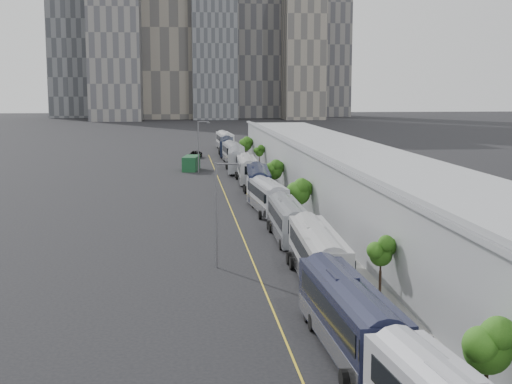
{
  "coord_description": "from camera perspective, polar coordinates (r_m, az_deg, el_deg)",
  "views": [
    {
      "loc": [
        -7.17,
        -16.38,
        14.13
      ],
      "look_at": [
        0.74,
        59.23,
        3.0
      ],
      "focal_mm": 50.0,
      "sensor_mm": 36.0,
      "label": 1
    }
  ],
  "objects": [
    {
      "name": "depot",
      "position": [
        74.93,
        9.7,
        0.06
      ],
      "size": [
        12.45,
        160.4,
        7.2
      ],
      "color": "gray",
      "rests_on": "ground"
    },
    {
      "name": "tree_0",
      "position": [
        32.66,
        18.07,
        -11.42
      ],
      "size": [
        2.11,
        2.11,
        4.4
      ],
      "color": "black",
      "rests_on": "ground"
    },
    {
      "name": "bus_7",
      "position": [
        121.09,
        -1.57,
        2.44
      ],
      "size": [
        3.87,
        14.07,
        4.06
      ],
      "rotation": [
        0.0,
        0.0,
        -0.08
      ],
      "color": "gray",
      "rests_on": "ground"
    },
    {
      "name": "tree_1",
      "position": [
        48.63,
        9.95,
        -4.75
      ],
      "size": [
        1.57,
        1.57,
        4.06
      ],
      "color": "black",
      "rests_on": "ground"
    },
    {
      "name": "tree_5",
      "position": [
        142.75,
        -0.83,
        3.93
      ],
      "size": [
        2.41,
        2.41,
        4.39
      ],
      "color": "black",
      "rests_on": "ground"
    },
    {
      "name": "bus_6",
      "position": [
        107.56,
        -0.71,
        1.66
      ],
      "size": [
        3.22,
        13.33,
        3.87
      ],
      "rotation": [
        0.0,
        0.0,
        -0.04
      ],
      "color": "#BABABC",
      "rests_on": "ground"
    },
    {
      "name": "bus_1",
      "position": [
        39.24,
        7.4,
        -10.27
      ],
      "size": [
        3.2,
        13.54,
        3.93
      ],
      "rotation": [
        0.0,
        0.0,
        0.04
      ],
      "color": "black",
      "rests_on": "ground"
    },
    {
      "name": "bus_3",
      "position": [
        67.09,
        2.54,
        -2.51
      ],
      "size": [
        2.77,
        12.4,
        3.61
      ],
      "rotation": [
        0.0,
        0.0,
        -0.02
      ],
      "color": "slate",
      "rests_on": "ground"
    },
    {
      "name": "suv",
      "position": [
        145.68,
        -4.89,
        3.01
      ],
      "size": [
        3.08,
        5.39,
        1.41
      ],
      "primitive_type": "imported",
      "rotation": [
        0.0,
        0.0,
        -0.15
      ],
      "color": "black",
      "rests_on": "ground"
    },
    {
      "name": "sidewalk",
      "position": [
        74.53,
        6.68,
        -2.61
      ],
      "size": [
        10.0,
        170.0,
        0.12
      ],
      "primitive_type": "cube",
      "color": "gray",
      "rests_on": "ground"
    },
    {
      "name": "bus_5",
      "position": [
        92.49,
        0.17,
        0.6
      ],
      "size": [
        3.74,
        13.82,
        3.99
      ],
      "rotation": [
        0.0,
        0.0,
        -0.07
      ],
      "color": "black",
      "rests_on": "ground"
    },
    {
      "name": "tree_2",
      "position": [
        78.17,
        3.45,
        0.15
      ],
      "size": [
        2.51,
        2.51,
        4.29
      ],
      "color": "black",
      "rests_on": "ground"
    },
    {
      "name": "lane_line",
      "position": [
        72.99,
        -1.41,
        -2.83
      ],
      "size": [
        0.12,
        160.0,
        0.02
      ],
      "primitive_type": "cube",
      "color": "gold",
      "rests_on": "ground"
    },
    {
      "name": "bus_4",
      "position": [
        81.66,
        0.86,
        -0.52
      ],
      "size": [
        3.5,
        12.84,
        3.71
      ],
      "rotation": [
        0.0,
        0.0,
        0.08
      ],
      "color": "#A5A6AF",
      "rests_on": "ground"
    },
    {
      "name": "tree_3",
      "position": [
        99.48,
        1.45,
        1.87
      ],
      "size": [
        2.38,
        2.38,
        4.14
      ],
      "color": "black",
      "rests_on": "ground"
    },
    {
      "name": "skyline",
      "position": [
        342.55,
        -5.39,
        14.45
      ],
      "size": [
        145.0,
        64.0,
        120.0
      ],
      "color": "slate",
      "rests_on": "ground"
    },
    {
      "name": "bus_9",
      "position": [
        149.0,
        -2.36,
        3.51
      ],
      "size": [
        3.58,
        13.39,
        3.87
      ],
      "rotation": [
        0.0,
        0.0,
        -0.07
      ],
      "color": "black",
      "rests_on": "ground"
    },
    {
      "name": "street_lamp_far",
      "position": [
        119.67,
        -4.55,
        3.93
      ],
      "size": [
        2.04,
        0.22,
        8.64
      ],
      "color": "#59595E",
      "rests_on": "ground"
    },
    {
      "name": "shipping_container",
      "position": [
        123.59,
        -5.21,
        2.31
      ],
      "size": [
        3.28,
        6.61,
        2.48
      ],
      "primitive_type": "cube",
      "rotation": [
        0.0,
        0.0,
        -0.15
      ],
      "color": "#133F21",
      "rests_on": "ground"
    },
    {
      "name": "bus_8",
      "position": [
        133.88,
        -1.85,
        2.99
      ],
      "size": [
        3.27,
        13.71,
        3.98
      ],
      "rotation": [
        0.0,
        0.0,
        0.04
      ],
      "color": "#91959A",
      "rests_on": "ground"
    },
    {
      "name": "bus_2",
      "position": [
        52.75,
        4.95,
        -5.35
      ],
      "size": [
        3.3,
        13.77,
        4.0
      ],
      "rotation": [
        0.0,
        0.0,
        -0.04
      ],
      "color": "#B2B2B4",
      "rests_on": "ground"
    },
    {
      "name": "bus_10",
      "position": [
        164.86,
        -2.5,
        4.01
      ],
      "size": [
        3.44,
        14.14,
        4.1
      ],
      "rotation": [
        0.0,
        0.0,
        0.04
      ],
      "color": "silver",
      "rests_on": "ground"
    },
    {
      "name": "tree_4",
      "position": [
        122.38,
        0.27,
        3.25
      ],
      "size": [
        1.42,
        1.42,
        4.08
      ],
      "color": "black",
      "rests_on": "ground"
    },
    {
      "name": "street_lamp_near",
      "position": [
        55.9,
        -3.0,
        -1.22
      ],
      "size": [
        2.04,
        0.22,
        8.38
      ],
      "color": "#59595E",
      "rests_on": "ground"
    }
  ]
}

